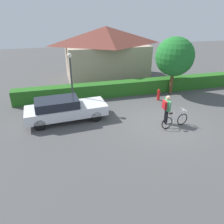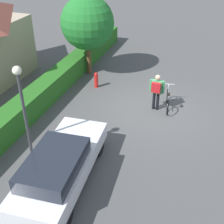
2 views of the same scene
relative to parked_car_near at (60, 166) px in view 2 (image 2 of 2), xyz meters
The scene contains 8 objects.
ground_plane 5.71m from the parked_car_near, 18.53° to the right, with size 60.00×60.00×0.00m, color #4B4B4B.
hedge_row 6.23m from the parked_car_near, 30.30° to the left, with size 17.32×0.90×1.03m, color #27651E.
parked_car_near is the anchor object (origin of this frame).
bicycle 6.27m from the parked_car_near, 22.35° to the right, with size 1.73×0.51×0.96m.
person_rider 5.80m from the parked_car_near, 19.03° to the right, with size 0.37×0.68×1.69m.
street_lamp 2.32m from the parked_car_near, 66.07° to the left, with size 0.28×0.28×3.58m.
tree_kerbside 8.82m from the parked_car_near, 16.68° to the left, with size 2.80×2.80×4.22m.
fire_hydrant 6.84m from the parked_car_near, 12.17° to the left, with size 0.20×0.20×0.81m.
Camera 2 is at (-11.46, -1.98, 7.03)m, focal length 47.79 mm.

